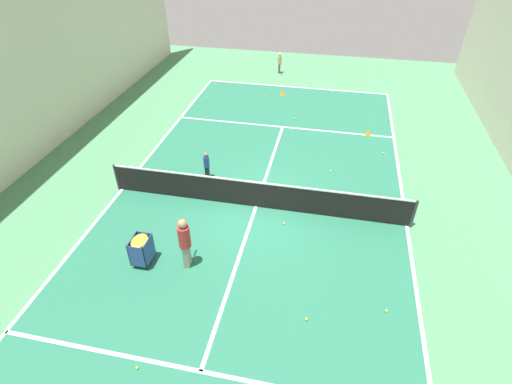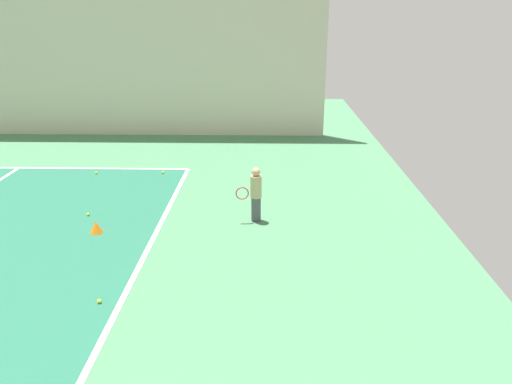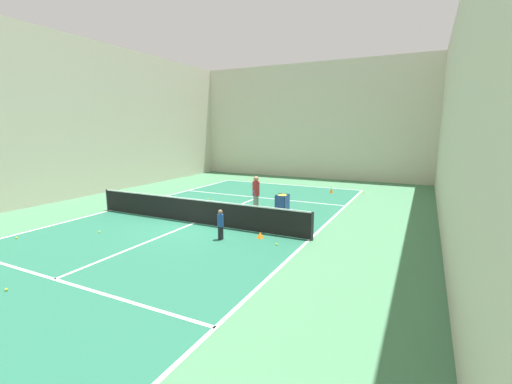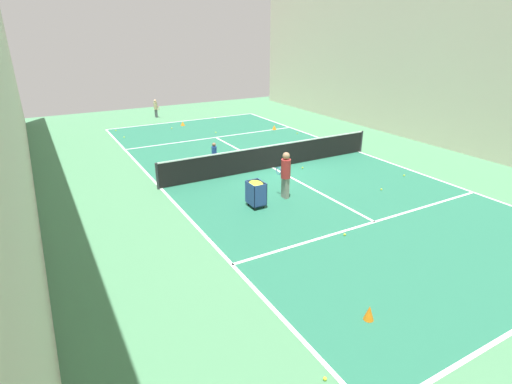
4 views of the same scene
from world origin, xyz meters
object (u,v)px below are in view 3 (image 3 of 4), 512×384
object	(u,v)px
coach_at_net	(256,191)
child_midcourt	(220,223)
tennis_net	(194,211)
training_cone_0	(260,235)
ball_cart	(282,200)

from	to	relation	value
coach_at_net	child_midcourt	distance (m)	4.48
coach_at_net	child_midcourt	size ratio (longest dim) A/B	1.54
tennis_net	training_cone_0	xyz separation A→B (m)	(3.32, -0.55, -0.42)
tennis_net	ball_cart	distance (m)	4.16
child_midcourt	ball_cart	xyz separation A→B (m)	(0.50, 4.56, 0.01)
child_midcourt	training_cone_0	world-z (taller)	child_midcourt
tennis_net	child_midcourt	size ratio (longest dim) A/B	9.36
tennis_net	training_cone_0	bearing A→B (deg)	-9.46
child_midcourt	training_cone_0	xyz separation A→B (m)	(1.17, 0.80, -0.52)
child_midcourt	training_cone_0	distance (m)	1.51
tennis_net	coach_at_net	bearing A→B (deg)	65.75
coach_at_net	ball_cart	world-z (taller)	coach_at_net
ball_cart	training_cone_0	world-z (taller)	ball_cart
tennis_net	coach_at_net	size ratio (longest dim) A/B	6.06
tennis_net	ball_cart	xyz separation A→B (m)	(2.65, 3.20, 0.10)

